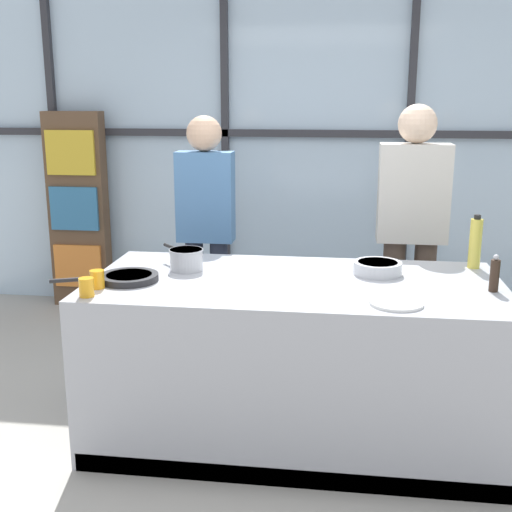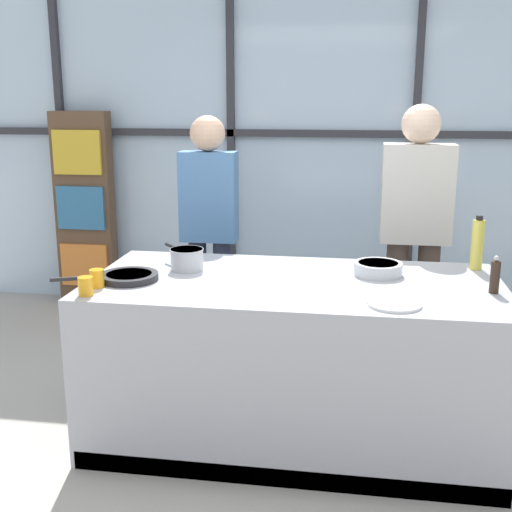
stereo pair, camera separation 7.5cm
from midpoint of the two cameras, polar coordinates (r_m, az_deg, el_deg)
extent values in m
plane|color=#ADA89E|center=(3.74, 2.71, -15.50)|extent=(18.00, 18.00, 0.00)
cube|color=silver|center=(5.54, 4.91, 9.38)|extent=(6.40, 0.04, 2.80)
cube|color=#2D2D33|center=(5.48, 4.92, 10.80)|extent=(6.40, 0.06, 0.06)
cube|color=#2D2D33|center=(6.05, -17.76, 9.17)|extent=(0.06, 0.06, 2.80)
cube|color=#2D2D33|center=(5.58, -3.12, 9.44)|extent=(0.06, 0.06, 2.80)
cube|color=#2D2D33|center=(5.51, 13.00, 9.05)|extent=(0.06, 0.06, 2.80)
cube|color=brown|center=(5.90, -15.84, 3.90)|extent=(0.51, 0.16, 1.72)
cube|color=orange|center=(5.92, -15.88, -0.86)|extent=(0.43, 0.03, 0.38)
cube|color=teal|center=(5.81, -16.22, 4.07)|extent=(0.43, 0.03, 0.38)
cube|color=gold|center=(5.75, -16.55, 8.79)|extent=(0.43, 0.03, 0.38)
cube|color=#A8AAB2|center=(3.54, 2.79, -9.16)|extent=(2.16, 1.03, 0.90)
cube|color=black|center=(3.53, -9.23, -1.79)|extent=(0.52, 0.52, 0.01)
cube|color=black|center=(3.29, 1.92, -19.00)|extent=(2.12, 0.03, 0.10)
cylinder|color=#38383D|center=(3.45, -11.81, -2.23)|extent=(0.13, 0.13, 0.01)
cylinder|color=#38383D|center=(3.38, -7.81, -2.42)|extent=(0.13, 0.13, 0.01)
cylinder|color=#38383D|center=(3.68, -10.54, -1.16)|extent=(0.13, 0.13, 0.01)
cylinder|color=#38383D|center=(3.61, -6.77, -1.31)|extent=(0.13, 0.13, 0.01)
cylinder|color=#232838|center=(4.60, -3.74, -3.90)|extent=(0.12, 0.12, 0.86)
cylinder|color=#232838|center=(4.64, -5.87, -3.80)|extent=(0.12, 0.12, 0.86)
cube|color=#4C7AAD|center=(4.45, -5.01, 5.26)|extent=(0.39, 0.18, 0.62)
sphere|color=#D8AD8C|center=(4.40, -5.13, 10.79)|extent=(0.24, 0.24, 0.24)
cylinder|color=#47382D|center=(4.54, 14.10, -4.28)|extent=(0.15, 0.15, 0.90)
cylinder|color=#47382D|center=(4.52, 11.49, -4.21)|extent=(0.15, 0.15, 0.90)
cube|color=beige|center=(4.36, 13.34, 5.45)|extent=(0.46, 0.21, 0.65)
sphere|color=beige|center=(4.32, 13.68, 11.35)|extent=(0.25, 0.25, 0.25)
cylinder|color=#232326|center=(3.45, -11.83, -1.89)|extent=(0.31, 0.31, 0.04)
cylinder|color=#B26B2D|center=(3.44, -11.84, -1.67)|extent=(0.24, 0.24, 0.01)
cylinder|color=#232326|center=(3.44, -16.45, -2.03)|extent=(0.24, 0.11, 0.02)
cylinder|color=silver|center=(3.59, -6.80, -0.33)|extent=(0.18, 0.18, 0.12)
cylinder|color=silver|center=(3.58, -6.83, 0.54)|extent=(0.19, 0.19, 0.01)
cylinder|color=black|center=(3.73, -8.10, 0.78)|extent=(0.13, 0.13, 0.02)
cylinder|color=white|center=(3.06, 11.67, -4.10)|extent=(0.25, 0.25, 0.01)
cylinder|color=silver|center=(3.55, 10.16, -1.05)|extent=(0.26, 0.26, 0.07)
cylinder|color=#4C4C51|center=(3.55, 10.18, -0.61)|extent=(0.22, 0.22, 0.01)
cylinder|color=#E0CC4C|center=(3.79, 18.37, 1.05)|extent=(0.07, 0.07, 0.28)
cylinder|color=black|center=(3.76, 18.55, 3.31)|extent=(0.04, 0.04, 0.02)
cylinder|color=#332319|center=(3.37, 19.84, -1.66)|extent=(0.05, 0.05, 0.16)
sphere|color=#B2B2B7|center=(3.35, 19.98, -0.10)|extent=(0.03, 0.03, 0.03)
cylinder|color=orange|center=(3.22, -15.48, -2.70)|extent=(0.07, 0.07, 0.09)
cylinder|color=orange|center=(3.34, -14.56, -2.02)|extent=(0.07, 0.07, 0.09)
camera|label=1|loc=(0.04, -90.62, -0.15)|focal=45.00mm
camera|label=2|loc=(0.04, 89.38, 0.15)|focal=45.00mm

